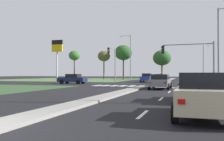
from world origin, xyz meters
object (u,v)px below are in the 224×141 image
(traffic_signal_far_left, at_px, (113,59))
(pedestrian_at_median, at_px, (162,75))
(car_white_second, at_px, (159,77))
(treeline_third, at_px, (123,53))
(traffic_signal_near_right, at_px, (192,55))
(car_black_fifth, at_px, (197,87))
(car_grey_fourth, at_px, (160,81))
(treeline_fourth, at_px, (162,58))
(car_blue_seventh, at_px, (147,78))
(street_lamp_third, at_px, (130,55))
(street_lamp_fourth, at_px, (204,60))
(street_lamp_second, at_px, (220,43))
(treeline_second, at_px, (104,56))
(treeline_near, at_px, (74,56))
(car_navy_third, at_px, (73,79))
(car_beige_sixth, at_px, (205,95))
(fuel_price_totem, at_px, (57,52))

(traffic_signal_far_left, distance_m, pedestrian_at_median, 10.30)
(car_white_second, bearing_deg, treeline_third, -26.60)
(car_white_second, height_order, traffic_signal_near_right, traffic_signal_near_right)
(car_black_fifth, bearing_deg, car_grey_fourth, 107.44)
(car_white_second, height_order, treeline_fourth, treeline_fourth)
(car_blue_seventh, relative_size, street_lamp_third, 0.40)
(street_lamp_third, xyz_separation_m, street_lamp_fourth, (16.53, 6.80, -1.07))
(traffic_signal_far_left, relative_size, street_lamp_second, 0.71)
(street_lamp_second, bearing_deg, treeline_second, 126.26)
(car_white_second, relative_size, car_black_fifth, 1.01)
(car_grey_fourth, relative_size, car_blue_seventh, 1.08)
(treeline_fourth, bearing_deg, street_lamp_third, -133.68)
(traffic_signal_near_right, relative_size, street_lamp_third, 0.54)
(traffic_signal_near_right, height_order, treeline_near, treeline_near)
(car_black_fifth, height_order, street_lamp_fourth, street_lamp_fourth)
(treeline_second, bearing_deg, car_black_fifth, -64.73)
(car_navy_third, distance_m, car_black_fifth, 25.75)
(treeline_second, bearing_deg, car_white_second, -15.21)
(car_beige_sixth, xyz_separation_m, pedestrian_at_median, (-5.67, 37.36, 0.40))
(car_black_fifth, relative_size, traffic_signal_near_right, 0.78)
(fuel_price_totem, bearing_deg, car_grey_fourth, -26.76)
(traffic_signal_far_left, bearing_deg, car_beige_sixth, -66.83)
(car_navy_third, height_order, car_black_fifth, car_black_fifth)
(pedestrian_at_median, distance_m, fuel_price_totem, 19.95)
(pedestrian_at_median, bearing_deg, car_navy_third, 133.66)
(car_white_second, bearing_deg, car_navy_third, 69.80)
(car_grey_fourth, xyz_separation_m, traffic_signal_near_right, (3.07, 3.54, 2.81))
(street_lamp_second, distance_m, treeline_second, 44.19)
(car_grey_fourth, bearing_deg, car_black_fifth, -72.56)
(fuel_price_totem, bearing_deg, street_lamp_third, 74.41)
(street_lamp_fourth, bearing_deg, treeline_fourth, 179.15)
(traffic_signal_near_right, bearing_deg, treeline_fourth, 101.75)
(pedestrian_at_median, bearing_deg, treeline_near, 54.01)
(traffic_signal_far_left, bearing_deg, car_blue_seventh, 36.03)
(treeline_second, bearing_deg, fuel_price_totem, -83.69)
(car_beige_sixth, height_order, car_blue_seventh, car_blue_seventh)
(car_blue_seventh, bearing_deg, street_lamp_second, 124.35)
(traffic_signal_near_right, relative_size, street_lamp_fourth, 0.67)
(street_lamp_fourth, xyz_separation_m, pedestrian_at_median, (-8.19, -15.65, -3.56))
(pedestrian_at_median, height_order, treeline_near, treeline_near)
(traffic_signal_near_right, height_order, treeline_third, treeline_third)
(street_lamp_third, bearing_deg, street_lamp_fourth, 22.37)
(car_beige_sixth, bearing_deg, car_navy_third, 125.82)
(car_beige_sixth, relative_size, traffic_signal_far_left, 0.69)
(car_white_second, height_order, pedestrian_at_median, pedestrian_at_median)
(car_white_second, xyz_separation_m, traffic_signal_near_right, (7.57, -31.49, 2.81))
(traffic_signal_far_left, height_order, treeline_second, treeline_second)
(treeline_second, xyz_separation_m, treeline_fourth, (16.19, -1.85, -0.89))
(street_lamp_fourth, distance_m, treeline_near, 34.84)
(street_lamp_second, relative_size, treeline_third, 0.92)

